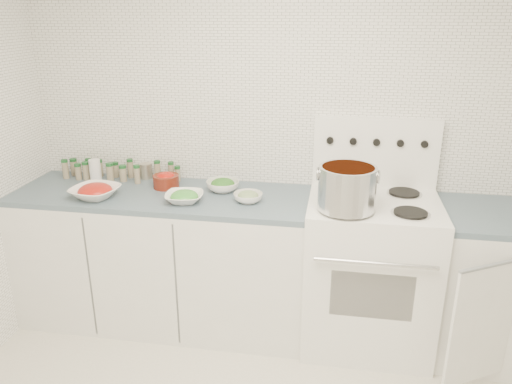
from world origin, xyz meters
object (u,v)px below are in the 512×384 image
at_px(stove, 369,267).
at_px(stock_pot, 347,186).
at_px(bowl_snowpea, 184,197).
at_px(bowl_tomato, 95,191).

distance_m(stove, stock_pot, 0.63).
distance_m(stock_pot, bowl_snowpea, 0.96).
xyz_separation_m(stock_pot, bowl_tomato, (-1.50, 0.04, -0.14)).
relative_size(bowl_tomato, bowl_snowpea, 1.29).
distance_m(stock_pot, bowl_tomato, 1.51).
relative_size(stock_pot, bowl_tomato, 1.02).
height_order(bowl_tomato, bowl_snowpea, bowl_tomato).
height_order(stove, bowl_tomato, stove).
distance_m(stove, bowl_tomato, 1.73).
bearing_deg(bowl_snowpea, stove, 6.19).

